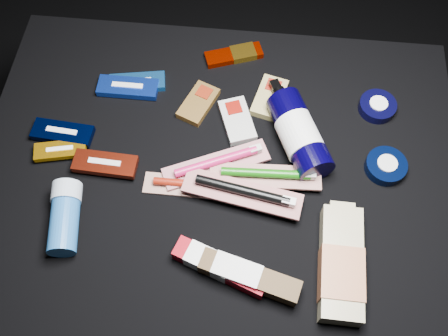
# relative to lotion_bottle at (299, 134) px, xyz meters

# --- Properties ---
(ground) EXTENTS (3.00, 3.00, 0.00)m
(ground) POSITION_rel_lotion_bottle_xyz_m (-0.16, -0.09, -0.44)
(ground) COLOR black
(ground) RESTS_ON ground
(cloth_table) EXTENTS (0.98, 0.78, 0.40)m
(cloth_table) POSITION_rel_lotion_bottle_xyz_m (-0.16, -0.09, -0.24)
(cloth_table) COLOR black
(cloth_table) RESTS_ON ground
(luna_bar_0) EXTENTS (0.13, 0.07, 0.02)m
(luna_bar_0) POSITION_rel_lotion_bottle_xyz_m (-0.36, 0.12, -0.03)
(luna_bar_0) COLOR #1A61B2
(luna_bar_0) RESTS_ON cloth_table
(luna_bar_1) EXTENTS (0.13, 0.05, 0.02)m
(luna_bar_1) POSITION_rel_lotion_bottle_xyz_m (-0.37, 0.10, -0.03)
(luna_bar_1) COLOR #1338B7
(luna_bar_1) RESTS_ON cloth_table
(luna_bar_2) EXTENTS (0.13, 0.06, 0.02)m
(luna_bar_2) POSITION_rel_lotion_bottle_xyz_m (-0.49, -0.03, -0.02)
(luna_bar_2) COLOR black
(luna_bar_2) RESTS_ON cloth_table
(luna_bar_3) EXTENTS (0.11, 0.06, 0.01)m
(luna_bar_3) POSITION_rel_lotion_bottle_xyz_m (-0.48, -0.07, -0.02)
(luna_bar_3) COLOR orange
(luna_bar_3) RESTS_ON cloth_table
(luna_bar_4) EXTENTS (0.13, 0.05, 0.02)m
(luna_bar_4) POSITION_rel_lotion_bottle_xyz_m (-0.38, -0.09, -0.02)
(luna_bar_4) COLOR maroon
(luna_bar_4) RESTS_ON cloth_table
(clif_bar_0) EXTENTS (0.09, 0.11, 0.02)m
(clif_bar_0) POSITION_rel_lotion_bottle_xyz_m (-0.21, 0.08, -0.03)
(clif_bar_0) COLOR brown
(clif_bar_0) RESTS_ON cloth_table
(clif_bar_1) EXTENTS (0.09, 0.12, 0.02)m
(clif_bar_1) POSITION_rel_lotion_bottle_xyz_m (-0.13, 0.04, -0.03)
(clif_bar_1) COLOR beige
(clif_bar_1) RESTS_ON cloth_table
(clif_bar_2) EXTENTS (0.08, 0.12, 0.02)m
(clif_bar_2) POSITION_rel_lotion_bottle_xyz_m (-0.06, 0.11, -0.03)
(clif_bar_2) COLOR tan
(clif_bar_2) RESTS_ON cloth_table
(power_bar) EXTENTS (0.14, 0.08, 0.02)m
(power_bar) POSITION_rel_lotion_bottle_xyz_m (-0.14, 0.22, -0.03)
(power_bar) COLOR #8B1200
(power_bar) RESTS_ON cloth_table
(lotion_bottle) EXTENTS (0.14, 0.23, 0.08)m
(lotion_bottle) POSITION_rel_lotion_bottle_xyz_m (0.00, 0.00, 0.00)
(lotion_bottle) COLOR black
(lotion_bottle) RESTS_ON cloth_table
(cream_tin_upper) EXTENTS (0.08, 0.08, 0.02)m
(cream_tin_upper) POSITION_rel_lotion_bottle_xyz_m (0.17, 0.10, -0.03)
(cream_tin_upper) COLOR black
(cream_tin_upper) RESTS_ON cloth_table
(cream_tin_lower) EXTENTS (0.08, 0.08, 0.03)m
(cream_tin_lower) POSITION_rel_lotion_bottle_xyz_m (0.18, -0.04, -0.03)
(cream_tin_lower) COLOR black
(cream_tin_lower) RESTS_ON cloth_table
(bodywash_bottle) EXTENTS (0.08, 0.22, 0.05)m
(bodywash_bottle) POSITION_rel_lotion_bottle_xyz_m (0.08, -0.26, -0.02)
(bodywash_bottle) COLOR tan
(bodywash_bottle) RESTS_ON cloth_table
(deodorant_stick) EXTENTS (0.08, 0.14, 0.06)m
(deodorant_stick) POSITION_rel_lotion_bottle_xyz_m (-0.43, -0.22, -0.01)
(deodorant_stick) COLOR #215CA1
(deodorant_stick) RESTS_ON cloth_table
(toothbrush_pack_0) EXTENTS (0.20, 0.05, 0.02)m
(toothbrush_pack_0) POSITION_rel_lotion_bottle_xyz_m (-0.20, -0.12, -0.03)
(toothbrush_pack_0) COLOR beige
(toothbrush_pack_0) RESTS_ON cloth_table
(toothbrush_pack_1) EXTENTS (0.22, 0.14, 0.02)m
(toothbrush_pack_1) POSITION_rel_lotion_bottle_xyz_m (-0.16, -0.07, -0.02)
(toothbrush_pack_1) COLOR #BDB7B0
(toothbrush_pack_1) RESTS_ON cloth_table
(toothbrush_pack_2) EXTENTS (0.22, 0.06, 0.02)m
(toothbrush_pack_2) POSITION_rel_lotion_bottle_xyz_m (-0.06, -0.09, -0.01)
(toothbrush_pack_2) COLOR beige
(toothbrush_pack_2) RESTS_ON cloth_table
(toothbrush_pack_3) EXTENTS (0.24, 0.09, 0.03)m
(toothbrush_pack_3) POSITION_rel_lotion_bottle_xyz_m (-0.10, -0.14, -0.01)
(toothbrush_pack_3) COLOR #B5B0AA
(toothbrush_pack_3) RESTS_ON cloth_table
(toothpaste_carton_red) EXTENTS (0.18, 0.10, 0.03)m
(toothpaste_carton_red) POSITION_rel_lotion_bottle_xyz_m (-0.14, -0.28, -0.02)
(toothpaste_carton_red) COLOR #91010D
(toothpaste_carton_red) RESTS_ON cloth_table
(toothpaste_carton_green) EXTENTS (0.19, 0.09, 0.04)m
(toothpaste_carton_green) POSITION_rel_lotion_bottle_xyz_m (-0.09, -0.29, -0.01)
(toothpaste_carton_green) COLOR #3D2911
(toothpaste_carton_green) RESTS_ON cloth_table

